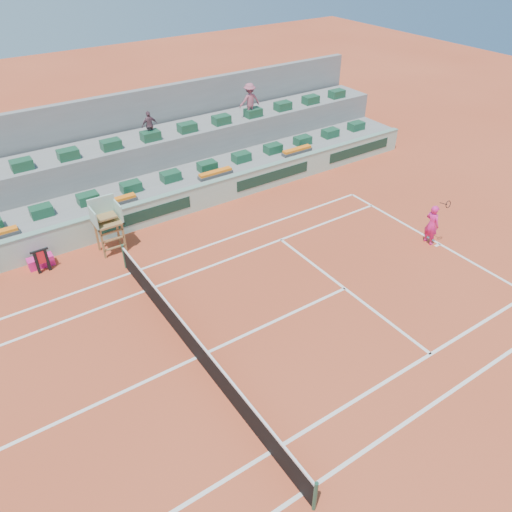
% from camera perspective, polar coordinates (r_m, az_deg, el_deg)
% --- Properties ---
extents(ground, '(90.00, 90.00, 0.00)m').
position_cam_1_polar(ground, '(16.50, -6.83, -11.48)').
color(ground, '#AD3E21').
rests_on(ground, ground).
extents(seating_tier_lower, '(36.00, 4.00, 1.20)m').
position_cam_1_polar(seating_tier_lower, '(24.42, -18.95, 5.37)').
color(seating_tier_lower, gray).
rests_on(seating_tier_lower, ground).
extents(seating_tier_upper, '(36.00, 2.40, 2.60)m').
position_cam_1_polar(seating_tier_upper, '(25.52, -20.36, 8.15)').
color(seating_tier_upper, gray).
rests_on(seating_tier_upper, ground).
extents(stadium_back_wall, '(36.00, 0.40, 4.40)m').
position_cam_1_polar(stadium_back_wall, '(26.62, -21.76, 11.09)').
color(stadium_back_wall, gray).
rests_on(stadium_back_wall, ground).
extents(player_bag, '(0.99, 0.44, 0.44)m').
position_cam_1_polar(player_bag, '(21.85, -23.37, -0.59)').
color(player_bag, '#EA1E7F').
rests_on(player_bag, ground).
extents(spectator_mid, '(0.82, 0.36, 1.37)m').
position_cam_1_polar(spectator_mid, '(25.45, -12.06, 14.41)').
color(spectator_mid, '#694652').
rests_on(spectator_mid, seating_tier_upper).
extents(spectator_right, '(1.22, 0.76, 1.81)m').
position_cam_1_polar(spectator_right, '(27.80, -0.73, 17.35)').
color(spectator_right, '#9F4F61').
rests_on(spectator_right, seating_tier_upper).
extents(court_lines, '(23.89, 11.09, 0.01)m').
position_cam_1_polar(court_lines, '(16.50, -6.83, -11.47)').
color(court_lines, silver).
rests_on(court_lines, ground).
extents(tennis_net, '(0.10, 11.97, 1.10)m').
position_cam_1_polar(tennis_net, '(16.13, -6.96, -10.18)').
color(tennis_net, black).
rests_on(tennis_net, ground).
extents(advertising_hoarding, '(36.00, 0.34, 1.26)m').
position_cam_1_polar(advertising_hoarding, '(22.53, -17.19, 3.25)').
color(advertising_hoarding, '#9CC4AF').
rests_on(advertising_hoarding, ground).
extents(umpire_chair, '(1.10, 0.90, 2.40)m').
position_cam_1_polar(umpire_chair, '(21.23, -16.76, 4.16)').
color(umpire_chair, olive).
rests_on(umpire_chair, ground).
extents(seat_row_lower, '(32.90, 0.60, 0.44)m').
position_cam_1_polar(seat_row_lower, '(23.27, -18.64, 6.25)').
color(seat_row_lower, '#194B30').
rests_on(seat_row_lower, seating_tier_lower).
extents(seat_row_upper, '(32.90, 0.60, 0.44)m').
position_cam_1_polar(seat_row_upper, '(24.38, -20.67, 10.83)').
color(seat_row_upper, '#194B30').
rests_on(seat_row_upper, seating_tier_upper).
extents(flower_planters, '(26.80, 0.36, 0.28)m').
position_cam_1_polar(flower_planters, '(22.35, -21.56, 4.11)').
color(flower_planters, '#444444').
rests_on(flower_planters, seating_tier_lower).
extents(towel_rack, '(0.68, 0.11, 1.03)m').
position_cam_1_polar(towel_rack, '(21.28, -23.31, -0.32)').
color(towel_rack, black).
rests_on(towel_rack, ground).
extents(tennis_player, '(0.45, 0.90, 2.28)m').
position_cam_1_polar(tennis_player, '(22.41, 19.46, 3.42)').
color(tennis_player, '#EA1E7F').
rests_on(tennis_player, ground).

